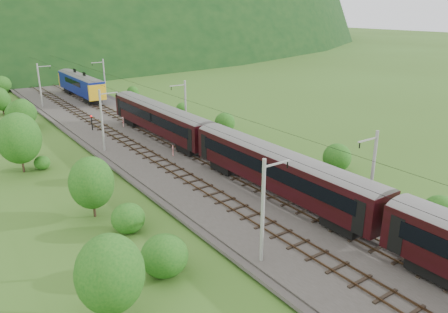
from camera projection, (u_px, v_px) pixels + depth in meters
ground at (319, 239)px, 35.93m from camera, size 600.00×600.00×0.00m
railbed at (245, 197)px, 43.61m from camera, size 14.00×220.00×0.30m
track_left at (225, 200)px, 42.23m from camera, size 2.40×220.00×0.27m
track_right at (263, 189)px, 44.84m from camera, size 2.40×220.00×0.27m
catenary_left at (102, 119)px, 55.86m from camera, size 2.54×192.28×8.00m
catenary_right at (185, 107)px, 62.52m from camera, size 2.54×192.28×8.00m
overhead_wires at (246, 130)px, 41.34m from camera, size 4.83×198.00×0.03m
train at (394, 211)px, 32.24m from camera, size 3.27×156.54×5.70m
hazard_post_near at (173, 151)px, 54.77m from camera, size 0.15×0.15×1.40m
hazard_post_far at (123, 122)px, 68.08m from camera, size 0.16×0.16×1.55m
signal at (92, 121)px, 66.01m from camera, size 0.25×0.25×2.30m
vegetation_left at (99, 201)px, 36.76m from camera, size 12.94×147.12×7.02m
vegetation_right at (349, 168)px, 47.93m from camera, size 6.42×104.91×2.94m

